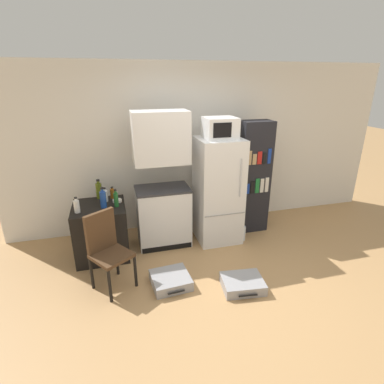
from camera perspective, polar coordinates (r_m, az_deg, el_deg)
ground_plane at (r=3.81m, az=8.57°, el=-18.05°), size 24.00×24.00×0.00m
wall_back at (r=5.03m, az=2.37°, el=8.61°), size 6.40×0.10×2.63m
side_table at (r=4.42m, az=-16.89°, el=-7.05°), size 0.70×0.70×0.76m
kitchen_hutch at (r=4.34m, az=-5.68°, el=1.12°), size 0.78×0.51×1.98m
refrigerator at (r=4.52m, az=4.97°, el=0.25°), size 0.64×0.65×1.59m
microwave at (r=4.29m, az=5.37°, el=12.07°), size 0.44×0.40×0.29m
bookshelf at (r=4.88m, az=11.55°, el=2.70°), size 0.49×0.33×1.79m
bottle_blue_soda at (r=4.15m, az=-16.58°, el=-1.29°), size 0.08×0.08×0.29m
bottle_green_tall at (r=4.14m, az=-14.27°, el=-1.35°), size 0.06×0.06×0.25m
bottle_olive_oil at (r=4.49m, az=-17.29°, el=0.31°), size 0.09×0.09×0.28m
bottle_clear_short at (r=4.36m, az=-16.26°, el=-0.67°), size 0.08×0.08×0.20m
bottle_amber_beer at (r=4.45m, az=-14.91°, el=-0.26°), size 0.06×0.06×0.17m
bottle_milk_white at (r=4.11m, az=-21.11°, el=-2.51°), size 0.07×0.07×0.21m
bowl at (r=4.32m, az=-14.06°, el=-1.61°), size 0.13×0.13×0.04m
chair at (r=3.70m, az=-16.04°, el=-9.67°), size 0.56×0.56×0.95m
suitcase_large_flat at (r=3.83m, az=-4.09°, el=-16.39°), size 0.49×0.49×0.13m
suitcase_small_flat at (r=3.82m, az=9.60°, el=-16.82°), size 0.53×0.46×0.13m
water_bottle_front at (r=4.76m, az=9.61°, el=-7.67°), size 0.09×0.09×0.31m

